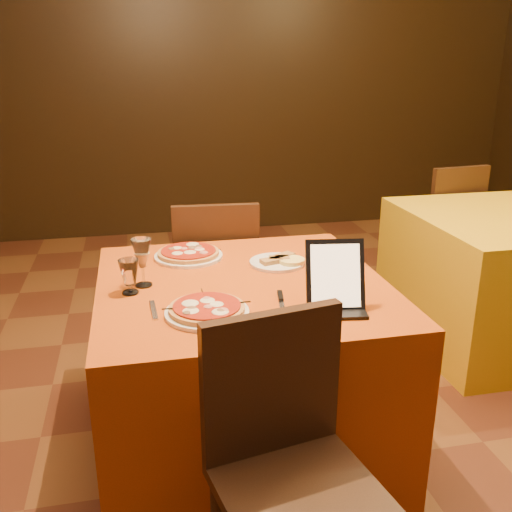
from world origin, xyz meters
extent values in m
cube|color=#5E2D19|center=(0.00, 0.00, -0.01)|extent=(6.00, 7.00, 0.01)
cube|color=black|center=(0.00, 3.50, 1.40)|extent=(6.00, 0.01, 2.80)
cube|color=#B0430B|center=(-0.27, 0.20, 0.38)|extent=(1.10, 1.10, 0.75)
cube|color=gold|center=(1.41, 0.88, 0.38)|extent=(1.10, 1.10, 0.75)
cylinder|color=white|center=(-0.44, -0.07, 0.76)|extent=(0.29, 0.29, 0.01)
cylinder|color=#AD4C23|center=(-0.44, -0.07, 0.77)|extent=(0.26, 0.26, 0.02)
cylinder|color=white|center=(-0.44, 0.53, 0.76)|extent=(0.30, 0.30, 0.01)
cylinder|color=#AD4C23|center=(-0.44, 0.53, 0.77)|extent=(0.27, 0.27, 0.02)
cylinder|color=white|center=(-0.08, 0.37, 0.76)|extent=(0.23, 0.23, 0.01)
cylinder|color=olive|center=(-0.08, 0.37, 0.77)|extent=(0.14, 0.14, 0.02)
cube|color=black|center=(0.00, -0.10, 0.87)|extent=(0.21, 0.13, 0.24)
cube|color=silver|center=(-0.18, -0.07, 0.75)|extent=(0.06, 0.22, 0.01)
cube|color=silver|center=(-0.61, 0.00, 0.75)|extent=(0.02, 0.16, 0.01)
cube|color=#B4B4BB|center=(-0.31, 0.52, 0.75)|extent=(0.05, 0.17, 0.01)
camera|label=1|loc=(-0.64, -1.81, 1.56)|focal=40.00mm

